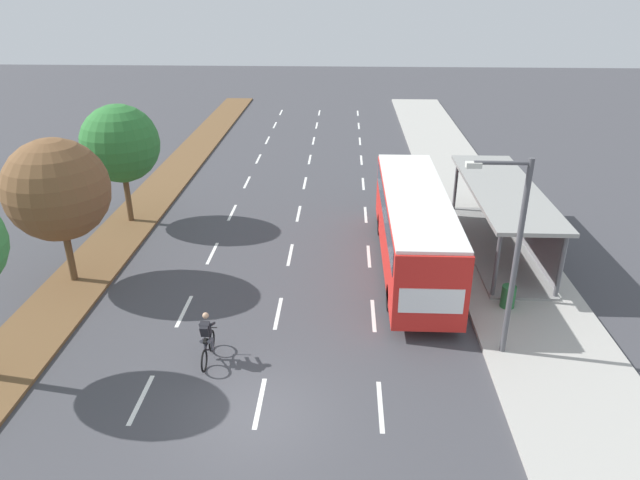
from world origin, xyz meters
TOP-DOWN VIEW (x-y plane):
  - ground_plane at (0.00, 0.00)m, footprint 140.00×140.00m
  - median_strip at (-8.30, 20.00)m, footprint 2.60×52.00m
  - sidewalk_right at (9.25, 20.00)m, footprint 4.50×52.00m
  - lane_divider_left at (-3.50, 17.79)m, footprint 0.14×46.59m
  - lane_divider_center at (0.00, 17.79)m, footprint 0.14×46.59m
  - lane_divider_right at (3.50, 17.79)m, footprint 0.14×46.59m
  - bus_shelter at (9.53, 11.23)m, footprint 2.90×9.83m
  - bus at (5.25, 9.38)m, footprint 2.54×11.29m
  - cyclist at (-1.93, 2.52)m, footprint 0.46×1.82m
  - median_tree_second at (-8.52, 7.54)m, footprint 3.94×3.94m
  - median_tree_third at (-8.34, 13.81)m, footprint 3.71×3.71m
  - streetlight at (7.42, 3.24)m, footprint 1.91×0.24m
  - trash_bin at (8.45, 6.06)m, footprint 0.52×0.52m

SIDE VIEW (x-z plane):
  - ground_plane at x=0.00m, z-range 0.00..0.00m
  - lane_divider_left at x=-3.50m, z-range 0.00..0.01m
  - lane_divider_center at x=0.00m, z-range 0.00..0.01m
  - lane_divider_right at x=3.50m, z-range 0.00..0.01m
  - median_strip at x=-8.30m, z-range 0.00..0.12m
  - sidewalk_right at x=9.25m, z-range 0.00..0.15m
  - trash_bin at x=8.45m, z-range 0.15..1.00m
  - cyclist at x=-1.93m, z-range -0.06..1.65m
  - bus_shelter at x=9.53m, z-range 0.44..3.30m
  - bus at x=5.25m, z-range 0.38..3.75m
  - streetlight at x=7.42m, z-range 0.64..7.14m
  - median_tree_second at x=-8.52m, z-range 1.04..6.83m
  - median_tree_third at x=-8.34m, z-range 1.15..6.94m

